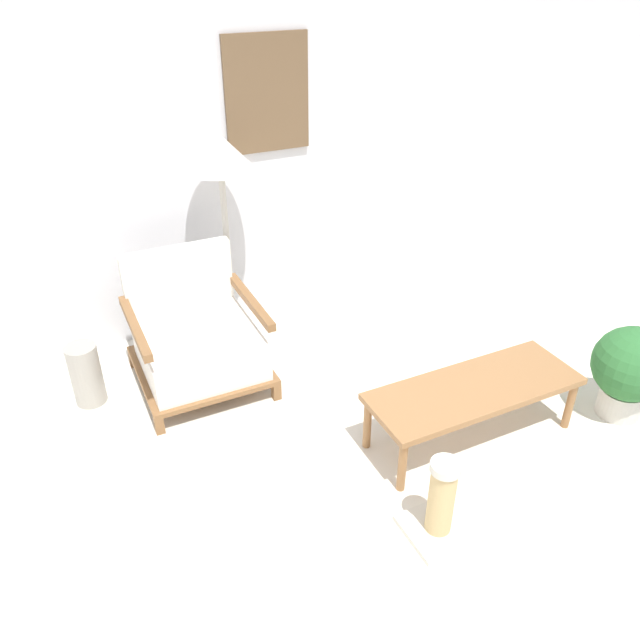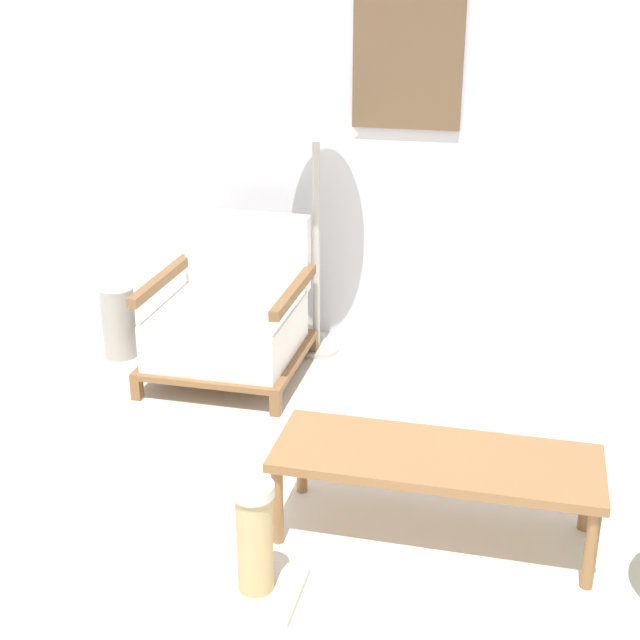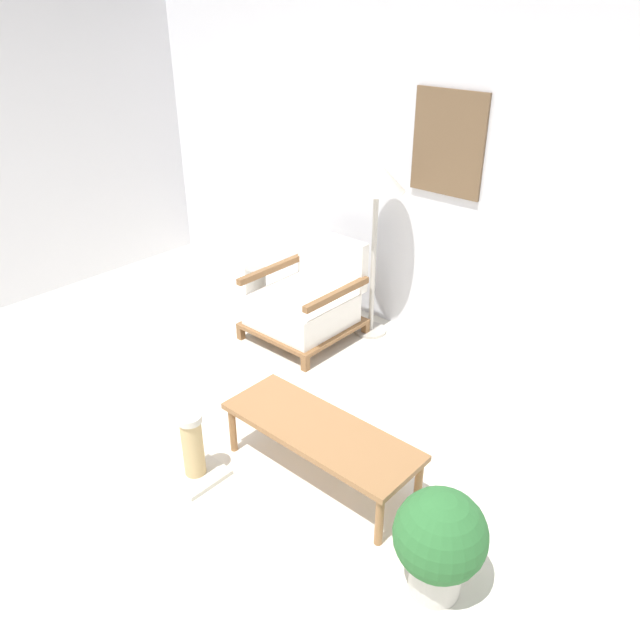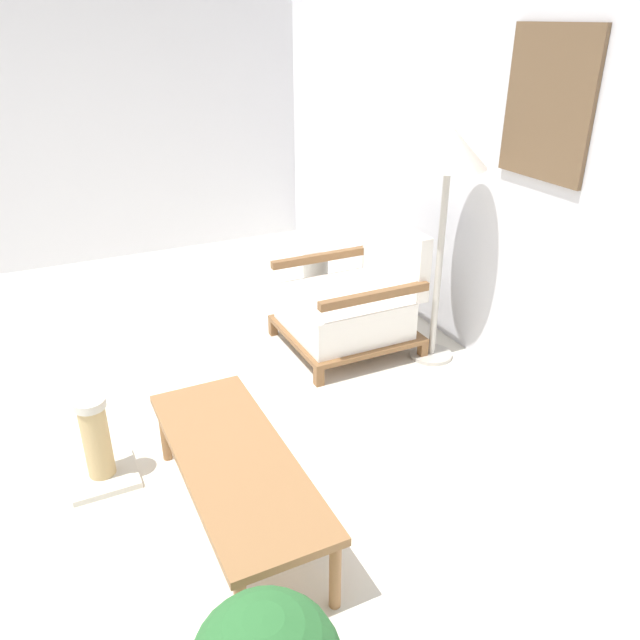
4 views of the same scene
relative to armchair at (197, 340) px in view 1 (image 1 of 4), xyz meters
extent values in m
plane|color=silver|center=(0.43, -1.84, -0.29)|extent=(14.00, 14.00, 0.00)
cube|color=silver|center=(0.43, 0.68, 1.06)|extent=(8.00, 0.06, 2.70)
cube|color=brown|center=(0.77, 0.64, 1.26)|extent=(0.56, 0.02, 0.72)
cube|color=brown|center=(-0.35, -0.40, -0.24)|extent=(0.05, 0.05, 0.11)
cube|color=brown|center=(0.35, -0.40, -0.24)|extent=(0.05, 0.05, 0.11)
cube|color=brown|center=(-0.35, 0.32, -0.24)|extent=(0.05, 0.05, 0.11)
cube|color=brown|center=(0.35, 0.32, -0.24)|extent=(0.05, 0.05, 0.11)
cube|color=brown|center=(0.00, -0.04, -0.17)|extent=(0.76, 0.77, 0.03)
cube|color=white|center=(0.00, -0.06, -0.03)|extent=(0.68, 0.67, 0.24)
cube|color=white|center=(0.00, 0.31, 0.29)|extent=(0.68, 0.08, 0.40)
cube|color=brown|center=(-0.35, -0.04, 0.20)|extent=(0.05, 0.71, 0.05)
cube|color=brown|center=(0.35, -0.04, 0.20)|extent=(0.05, 0.71, 0.05)
cylinder|color=#B7B2A8|center=(0.36, 0.39, -0.28)|extent=(0.26, 0.26, 0.03)
cylinder|color=#B7B2A8|center=(0.36, 0.39, 0.32)|extent=(0.04, 0.04, 1.17)
cone|color=silver|center=(0.36, 0.39, 1.01)|extent=(0.42, 0.42, 0.22)
cube|color=olive|center=(1.19, -1.17, 0.04)|extent=(1.18, 0.43, 0.04)
cylinder|color=olive|center=(0.64, -1.35, -0.14)|extent=(0.04, 0.04, 0.31)
cylinder|color=olive|center=(1.74, -1.35, -0.14)|extent=(0.04, 0.04, 0.31)
cylinder|color=olive|center=(0.64, -1.00, -0.14)|extent=(0.04, 0.04, 0.31)
cylinder|color=olive|center=(1.74, -1.00, -0.14)|extent=(0.04, 0.04, 0.31)
cylinder|color=#9E998E|center=(-0.66, 0.07, -0.10)|extent=(0.18, 0.18, 0.39)
cylinder|color=beige|center=(2.10, -1.39, -0.21)|extent=(0.24, 0.24, 0.17)
sphere|color=#2D6B33|center=(2.10, -1.39, 0.06)|extent=(0.43, 0.43, 0.43)
cube|color=beige|center=(0.65, -1.65, -0.28)|extent=(0.30, 0.30, 0.03)
cylinder|color=tan|center=(0.65, -1.65, -0.08)|extent=(0.12, 0.12, 0.36)
cylinder|color=beige|center=(0.65, -1.65, 0.12)|extent=(0.14, 0.14, 0.04)
camera|label=1|loc=(-0.71, -3.20, 2.07)|focal=35.00mm
camera|label=2|loc=(1.44, -3.99, 1.70)|focal=50.00mm
camera|label=3|loc=(3.03, -3.24, 2.22)|focal=35.00mm
camera|label=4|loc=(3.14, -1.74, 1.65)|focal=35.00mm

